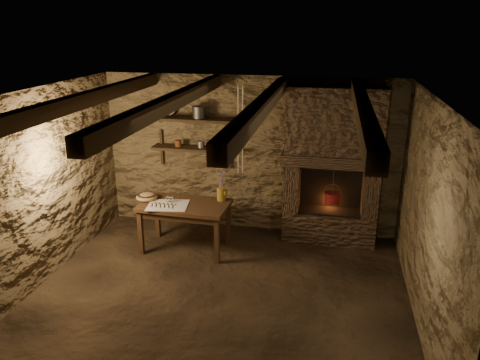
% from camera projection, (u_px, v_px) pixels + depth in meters
% --- Properties ---
extents(floor, '(4.50, 4.50, 0.00)m').
position_uv_depth(floor, '(219.00, 294.00, 5.68)').
color(floor, black).
rests_on(floor, ground).
extents(back_wall, '(4.50, 0.04, 2.40)m').
position_uv_depth(back_wall, '(249.00, 155.00, 7.15)').
color(back_wall, brown).
rests_on(back_wall, floor).
extents(front_wall, '(4.50, 0.04, 2.40)m').
position_uv_depth(front_wall, '(152.00, 299.00, 3.43)').
color(front_wall, brown).
rests_on(front_wall, floor).
extents(left_wall, '(0.04, 4.00, 2.40)m').
position_uv_depth(left_wall, '(39.00, 188.00, 5.71)').
color(left_wall, brown).
rests_on(left_wall, floor).
extents(right_wall, '(0.04, 4.00, 2.40)m').
position_uv_depth(right_wall, '(427.00, 217.00, 4.87)').
color(right_wall, brown).
rests_on(right_wall, floor).
extents(ceiling, '(4.50, 4.00, 0.04)m').
position_uv_depth(ceiling, '(216.00, 95.00, 4.91)').
color(ceiling, black).
rests_on(ceiling, back_wall).
extents(beam_far_left, '(0.14, 3.95, 0.16)m').
position_uv_depth(beam_far_left, '(86.00, 99.00, 5.21)').
color(beam_far_left, black).
rests_on(beam_far_left, ceiling).
extents(beam_mid_left, '(0.14, 3.95, 0.16)m').
position_uv_depth(beam_mid_left, '(171.00, 102.00, 5.03)').
color(beam_mid_left, black).
rests_on(beam_mid_left, ceiling).
extents(beam_mid_right, '(0.14, 3.95, 0.16)m').
position_uv_depth(beam_mid_right, '(263.00, 105.00, 4.84)').
color(beam_mid_right, black).
rests_on(beam_mid_right, ceiling).
extents(beam_far_right, '(0.14, 3.95, 0.16)m').
position_uv_depth(beam_far_right, '(362.00, 109.00, 4.65)').
color(beam_far_right, black).
rests_on(beam_far_right, ceiling).
extents(shelf_lower, '(1.25, 0.30, 0.04)m').
position_uv_depth(shelf_lower, '(193.00, 148.00, 7.13)').
color(shelf_lower, black).
rests_on(shelf_lower, back_wall).
extents(shelf_upper, '(1.25, 0.30, 0.04)m').
position_uv_depth(shelf_upper, '(192.00, 119.00, 6.98)').
color(shelf_upper, black).
rests_on(shelf_upper, back_wall).
extents(hearth, '(1.43, 0.51, 2.30)m').
position_uv_depth(hearth, '(332.00, 162.00, 6.69)').
color(hearth, '#36261B').
rests_on(hearth, floor).
extents(work_table, '(1.27, 0.76, 0.71)m').
position_uv_depth(work_table, '(185.00, 225.00, 6.67)').
color(work_table, black).
rests_on(work_table, floor).
extents(linen_cloth, '(0.61, 0.52, 0.01)m').
position_uv_depth(linen_cloth, '(168.00, 205.00, 6.50)').
color(linen_cloth, silver).
rests_on(linen_cloth, work_table).
extents(pewter_cutlery_row, '(0.48, 0.24, 0.01)m').
position_uv_depth(pewter_cutlery_row, '(167.00, 205.00, 6.48)').
color(pewter_cutlery_row, gray).
rests_on(pewter_cutlery_row, linen_cloth).
extents(drinking_glasses, '(0.18, 0.05, 0.07)m').
position_uv_depth(drinking_glasses, '(171.00, 200.00, 6.58)').
color(drinking_glasses, white).
rests_on(drinking_glasses, linen_cloth).
extents(stoneware_jug, '(0.16, 0.16, 0.44)m').
position_uv_depth(stoneware_jug, '(221.00, 188.00, 6.63)').
color(stoneware_jug, olive).
rests_on(stoneware_jug, work_table).
extents(wooden_bowl, '(0.33, 0.33, 0.11)m').
position_uv_depth(wooden_bowl, '(147.00, 197.00, 6.71)').
color(wooden_bowl, '#9E7644').
rests_on(wooden_bowl, work_table).
extents(iron_stockpot, '(0.24, 0.24, 0.16)m').
position_uv_depth(iron_stockpot, '(199.00, 113.00, 6.93)').
color(iron_stockpot, '#332F2D').
rests_on(iron_stockpot, shelf_upper).
extents(tin_pan, '(0.28, 0.13, 0.27)m').
position_uv_depth(tin_pan, '(168.00, 107.00, 7.10)').
color(tin_pan, gray).
rests_on(tin_pan, shelf_upper).
extents(small_kettle, '(0.14, 0.11, 0.15)m').
position_uv_depth(small_kettle, '(201.00, 144.00, 7.08)').
color(small_kettle, gray).
rests_on(small_kettle, shelf_lower).
extents(rusty_tin, '(0.10, 0.10, 0.10)m').
position_uv_depth(rusty_tin, '(178.00, 143.00, 7.15)').
color(rusty_tin, '#622D13').
rests_on(rusty_tin, shelf_lower).
extents(red_pot, '(0.27, 0.27, 0.54)m').
position_uv_depth(red_pot, '(332.00, 197.00, 6.81)').
color(red_pot, maroon).
rests_on(red_pot, hearth).
extents(hanging_ropes, '(0.08, 0.08, 1.20)m').
position_uv_depth(hanging_ropes, '(240.00, 130.00, 6.06)').
color(hanging_ropes, '#C2B489').
rests_on(hanging_ropes, ceiling).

